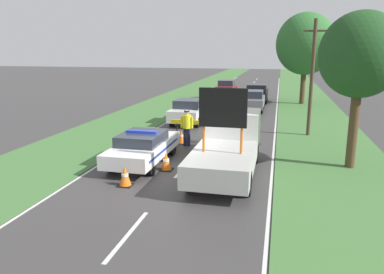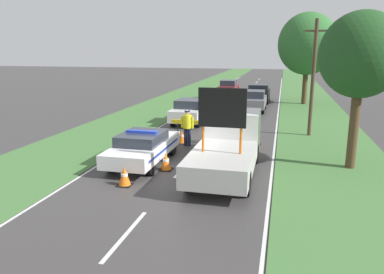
{
  "view_description": "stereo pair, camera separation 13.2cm",
  "coord_description": "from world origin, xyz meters",
  "views": [
    {
      "loc": [
        3.63,
        -13.6,
        4.69
      ],
      "look_at": [
        0.16,
        1.27,
        1.1
      ],
      "focal_mm": 35.0,
      "sensor_mm": 36.0,
      "label": 1
    },
    {
      "loc": [
        3.76,
        -13.57,
        4.69
      ],
      "look_at": [
        0.16,
        1.27,
        1.1
      ],
      "focal_mm": 35.0,
      "sensor_mm": 36.0,
      "label": 2
    }
  ],
  "objects": [
    {
      "name": "roadside_tree_near_left",
      "position": [
        5.6,
        20.39,
        5.12
      ],
      "size": [
        4.96,
        4.96,
        7.74
      ],
      "color": "#4C3823",
      "rests_on": "ground"
    },
    {
      "name": "grass_verge_right",
      "position": [
        6.04,
        20.0,
        0.01
      ],
      "size": [
        4.85,
        120.0,
        0.03
      ],
      "color": "#427038",
      "rests_on": "ground"
    },
    {
      "name": "grass_verge_left",
      "position": [
        -6.04,
        20.0,
        0.01
      ],
      "size": [
        4.85,
        120.0,
        0.03
      ],
      "color": "#427038",
      "rests_on": "ground"
    },
    {
      "name": "utility_pole",
      "position": [
        5.31,
        7.67,
        3.24
      ],
      "size": [
        1.2,
        0.2,
        6.25
      ],
      "color": "#473828",
      "rests_on": "ground"
    },
    {
      "name": "queued_car_wagon_maroon",
      "position": [
        -1.89,
        26.31,
        0.78
      ],
      "size": [
        1.77,
        4.35,
        1.5
      ],
      "rotation": [
        0.0,
        0.0,
        3.14
      ],
      "color": "maroon",
      "rests_on": "ground"
    },
    {
      "name": "queued_car_van_white",
      "position": [
        -2.0,
        9.72,
        0.8
      ],
      "size": [
        1.85,
        4.23,
        1.56
      ],
      "rotation": [
        0.0,
        0.0,
        3.14
      ],
      "color": "silver",
      "rests_on": "ground"
    },
    {
      "name": "pedestrian_civilian",
      "position": [
        0.58,
        4.54,
        0.93
      ],
      "size": [
        0.57,
        0.36,
        1.59
      ],
      "rotation": [
        0.0,
        0.0,
        -0.43
      ],
      "color": "brown",
      "rests_on": "ground"
    },
    {
      "name": "work_truck",
      "position": [
        1.81,
        0.36,
        1.08
      ],
      "size": [
        2.18,
        5.81,
        3.43
      ],
      "rotation": [
        0.0,
        0.0,
        3.16
      ],
      "color": "white",
      "rests_on": "ground"
    },
    {
      "name": "ground_plane",
      "position": [
        0.0,
        0.0,
        0.0
      ],
      "size": [
        160.0,
        160.0,
        0.0
      ],
      "primitive_type": "plane",
      "color": "#3D3A3A"
    },
    {
      "name": "queued_car_sedan_black",
      "position": [
        1.65,
        20.7,
        0.83
      ],
      "size": [
        1.92,
        4.28,
        1.62
      ],
      "rotation": [
        0.0,
        0.0,
        3.14
      ],
      "color": "black",
      "rests_on": "ground"
    },
    {
      "name": "roadside_tree_near_right",
      "position": [
        6.57,
        1.99,
        4.45
      ],
      "size": [
        3.13,
        3.13,
        6.13
      ],
      "color": "#4C3823",
      "rests_on": "ground"
    },
    {
      "name": "police_car",
      "position": [
        -1.81,
        0.71,
        0.7
      ],
      "size": [
        1.88,
        4.81,
        1.42
      ],
      "rotation": [
        0.0,
        0.0,
        -0.03
      ],
      "color": "white",
      "rests_on": "ground"
    },
    {
      "name": "traffic_cone_lane_edge",
      "position": [
        -0.6,
        0.02,
        0.35
      ],
      "size": [
        0.51,
        0.51,
        0.71
      ],
      "color": "black",
      "rests_on": "ground"
    },
    {
      "name": "road_barrier",
      "position": [
        -0.1,
        4.88,
        0.94
      ],
      "size": [
        3.44,
        0.08,
        1.12
      ],
      "rotation": [
        0.0,
        0.0,
        -0.13
      ],
      "color": "black",
      "rests_on": "ground"
    },
    {
      "name": "lane_markings",
      "position": [
        0.0,
        15.93,
        0.0
      ],
      "size": [
        7.13,
        69.39,
        0.01
      ],
      "color": "silver",
      "rests_on": "ground"
    },
    {
      "name": "police_officer",
      "position": [
        -0.72,
        3.91,
        1.06
      ],
      "size": [
        0.64,
        0.41,
        1.79
      ],
      "rotation": [
        0.0,
        0.0,
        2.96
      ],
      "color": "#191E38",
      "rests_on": "ground"
    },
    {
      "name": "queued_car_suv_grey",
      "position": [
        1.66,
        15.56,
        0.82
      ],
      "size": [
        1.71,
        3.93,
        1.6
      ],
      "rotation": [
        0.0,
        0.0,
        3.14
      ],
      "color": "slate",
      "rests_on": "ground"
    },
    {
      "name": "traffic_cone_near_truck",
      "position": [
        0.61,
        5.16,
        0.31
      ],
      "size": [
        0.45,
        0.45,
        0.63
      ],
      "color": "black",
      "rests_on": "ground"
    },
    {
      "name": "traffic_cone_near_police",
      "position": [
        2.58,
        4.96,
        0.35
      ],
      "size": [
        0.51,
        0.51,
        0.71
      ],
      "color": "black",
      "rests_on": "ground"
    },
    {
      "name": "traffic_cone_behind_barrier",
      "position": [
        -1.13,
        4.35,
        0.34
      ],
      "size": [
        0.5,
        0.5,
        0.68
      ],
      "color": "black",
      "rests_on": "ground"
    },
    {
      "name": "traffic_cone_centre_front",
      "position": [
        -1.49,
        -2.0,
        0.34
      ],
      "size": [
        0.5,
        0.5,
        0.69
      ],
      "color": "black",
      "rests_on": "ground"
    }
  ]
}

